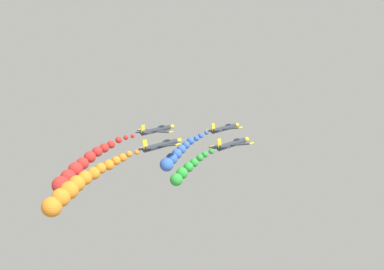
# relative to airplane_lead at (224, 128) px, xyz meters

# --- Properties ---
(airplane_lead) EXTENTS (9.47, 10.35, 2.89)m
(airplane_lead) POSITION_rel_airplane_lead_xyz_m (0.00, 0.00, 0.00)
(airplane_lead) COLOR #333842
(smoke_trail_lead) EXTENTS (4.51, 18.03, 4.97)m
(smoke_trail_lead) POSITION_rel_airplane_lead_xyz_m (1.83, -19.44, -2.10)
(smoke_trail_lead) COLOR blue
(airplane_left_inner) EXTENTS (9.56, 10.35, 2.35)m
(airplane_left_inner) POSITION_rel_airplane_lead_xyz_m (-10.41, -11.58, 0.15)
(airplane_left_inner) COLOR #333842
(smoke_trail_left_inner) EXTENTS (7.80, 24.48, 6.09)m
(smoke_trail_left_inner) POSITION_rel_airplane_lead_xyz_m (-6.70, -35.84, -2.47)
(smoke_trail_left_inner) COLOR red
(airplane_right_inner) EXTENTS (9.44, 10.35, 2.98)m
(airplane_right_inner) POSITION_rel_airplane_lead_xyz_m (9.69, -11.94, -0.25)
(airplane_right_inner) COLOR #333842
(smoke_trail_right_inner) EXTENTS (3.11, 13.45, 3.76)m
(smoke_trail_right_inner) POSITION_rel_airplane_lead_xyz_m (10.65, -27.61, -1.78)
(smoke_trail_right_inner) COLOR green
(airplane_left_outer) EXTENTS (9.42, 10.35, 3.02)m
(airplane_left_outer) POSITION_rel_airplane_lead_xyz_m (0.04, -21.88, -0.03)
(airplane_left_outer) COLOR #333842
(smoke_trail_left_outer) EXTENTS (3.14, 20.31, 6.83)m
(smoke_trail_left_outer) POSITION_rel_airplane_lead_xyz_m (0.36, -42.41, -3.00)
(smoke_trail_left_outer) COLOR orange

